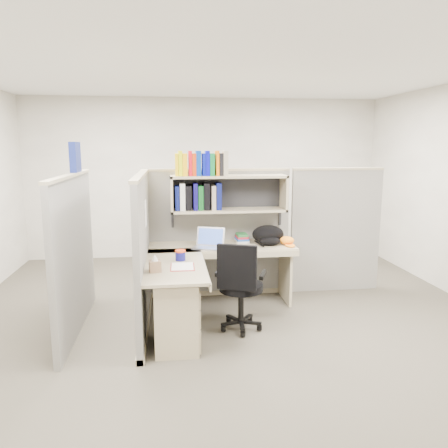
{
  "coord_description": "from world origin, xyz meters",
  "views": [
    {
      "loc": [
        -0.6,
        -4.51,
        1.92
      ],
      "look_at": [
        -0.01,
        0.25,
        1.05
      ],
      "focal_mm": 35.0,
      "sensor_mm": 36.0,
      "label": 1
    }
  ],
  "objects": [
    {
      "name": "orange_cap",
      "position": [
        0.79,
        0.52,
        0.78
      ],
      "size": [
        0.21,
        0.23,
        0.1
      ],
      "primitive_type": null,
      "rotation": [
        0.0,
        0.0,
        0.15
      ],
      "color": "orange",
      "rests_on": "desk"
    },
    {
      "name": "cubicle",
      "position": [
        -0.37,
        0.45,
        0.91
      ],
      "size": [
        3.79,
        1.84,
        1.95
      ],
      "color": "slate",
      "rests_on": "ground"
    },
    {
      "name": "desk",
      "position": [
        -0.41,
        -0.29,
        0.44
      ],
      "size": [
        1.74,
        1.75,
        0.73
      ],
      "color": "tan",
      "rests_on": "ground"
    },
    {
      "name": "task_chair",
      "position": [
        0.09,
        -0.27,
        0.34
      ],
      "size": [
        0.56,
        0.52,
        0.96
      ],
      "color": "black",
      "rests_on": "ground"
    },
    {
      "name": "backpack",
      "position": [
        0.57,
        0.55,
        0.84
      ],
      "size": [
        0.43,
        0.36,
        0.23
      ],
      "primitive_type": null,
      "rotation": [
        0.0,
        0.0,
        -0.17
      ],
      "color": "black",
      "rests_on": "desk"
    },
    {
      "name": "room_shell",
      "position": [
        0.0,
        0.0,
        1.62
      ],
      "size": [
        6.0,
        6.0,
        6.0
      ],
      "color": "#ABA69B",
      "rests_on": "ground"
    },
    {
      "name": "tissue_box",
      "position": [
        -0.76,
        -0.46,
        0.81
      ],
      "size": [
        0.12,
        0.12,
        0.17
      ],
      "primitive_type": null,
      "rotation": [
        0.0,
        0.0,
        0.15
      ],
      "color": "#9B7658",
      "rests_on": "desk"
    },
    {
      "name": "snack_canister",
      "position": [
        -0.51,
        -0.07,
        0.79
      ],
      "size": [
        0.11,
        0.11,
        0.11
      ],
      "color": "#10105E",
      "rests_on": "desk"
    },
    {
      "name": "paper_cup",
      "position": [
        -0.01,
        0.71,
        0.78
      ],
      "size": [
        0.07,
        0.07,
        0.09
      ],
      "primitive_type": "cylinder",
      "rotation": [
        0.0,
        0.0,
        -0.02
      ],
      "color": "silver",
      "rests_on": "desk"
    },
    {
      "name": "laptop",
      "position": [
        -0.18,
        0.42,
        0.85
      ],
      "size": [
        0.43,
        0.43,
        0.24
      ],
      "primitive_type": null,
      "rotation": [
        0.0,
        0.0,
        -0.36
      ],
      "color": "#ABABB0",
      "rests_on": "desk"
    },
    {
      "name": "book_stack",
      "position": [
        0.27,
        0.74,
        0.78
      ],
      "size": [
        0.17,
        0.22,
        0.1
      ],
      "primitive_type": null,
      "rotation": [
        0.0,
        0.0,
        0.07
      ],
      "color": "gray",
      "rests_on": "desk"
    },
    {
      "name": "ground",
      "position": [
        0.0,
        0.0,
        0.0
      ],
      "size": [
        6.0,
        6.0,
        0.0
      ],
      "primitive_type": "plane",
      "color": "#343128",
      "rests_on": "ground"
    },
    {
      "name": "mouse",
      "position": [
        0.19,
        0.36,
        0.75
      ],
      "size": [
        0.11,
        0.08,
        0.04
      ],
      "primitive_type": "ellipsoid",
      "rotation": [
        0.0,
        0.0,
        -0.14
      ],
      "color": "#7F8FB4",
      "rests_on": "desk"
    },
    {
      "name": "loose_paper",
      "position": [
        -0.5,
        -0.31,
        0.73
      ],
      "size": [
        0.22,
        0.29,
        0.0
      ],
      "primitive_type": null,
      "rotation": [
        0.0,
        0.0,
        -0.03
      ],
      "color": "silver",
      "rests_on": "desk"
    }
  ]
}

